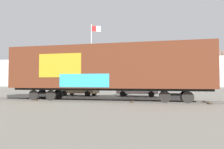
% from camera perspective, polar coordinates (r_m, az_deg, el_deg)
% --- Properties ---
extents(ground_plane, '(260.00, 260.00, 0.00)m').
position_cam_1_polar(ground_plane, '(17.99, -0.58, -7.30)').
color(ground_plane, slate).
extents(track, '(60.00, 4.84, 0.08)m').
position_cam_1_polar(track, '(18.42, -5.79, -7.05)').
color(track, '#4C4742').
rests_on(track, ground_plane).
extents(freight_car, '(17.48, 3.70, 5.01)m').
position_cam_1_polar(freight_car, '(18.02, -1.55, 1.84)').
color(freight_car, '#5B2B19').
rests_on(freight_car, ground_plane).
extents(flagpole, '(1.32, 0.51, 9.65)m').
position_cam_1_polar(flagpole, '(28.62, -5.37, 6.52)').
color(flagpole, silver).
rests_on(flagpole, ground_plane).
extents(hillside, '(158.88, 39.26, 15.65)m').
position_cam_1_polar(hillside, '(96.72, 7.53, 0.15)').
color(hillside, silver).
rests_on(hillside, ground_plane).
extents(parked_car_tan, '(4.71, 2.60, 1.58)m').
position_cam_1_polar(parked_car_tan, '(25.23, -9.01, -4.00)').
color(parked_car_tan, '#9E8966').
rests_on(parked_car_tan, ground_plane).
extents(parked_car_white, '(4.74, 2.11, 1.85)m').
position_cam_1_polar(parked_car_white, '(23.80, 6.96, -3.83)').
color(parked_car_white, silver).
rests_on(parked_car_white, ground_plane).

